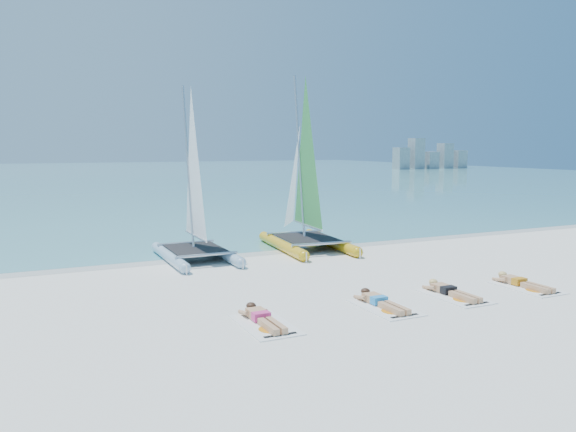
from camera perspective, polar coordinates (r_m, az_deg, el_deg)
name	(u,v)px	position (r m, az deg, el deg)	size (l,w,h in m)	color
ground	(329,288)	(14.85, 4.16, -7.32)	(140.00, 140.00, 0.00)	white
sea	(87,175)	(75.95, -19.78, 3.90)	(140.00, 115.00, 0.01)	#6DB5B6
wet_sand_strip	(252,252)	(19.71, -3.68, -3.70)	(140.00, 1.40, 0.01)	silver
distant_skyline	(429,157)	(96.18, 14.17, 5.84)	(14.00, 2.00, 5.00)	#A1A9B1
catamaran_blue	(194,206)	(18.54, -9.55, 1.03)	(2.09, 4.34, 5.91)	#ADD5E4
catamaran_yellow	(302,191)	(20.56, 1.44, 2.52)	(2.68, 5.20, 6.51)	yellow
towel_a	(265,325)	(11.88, -2.31, -10.97)	(1.00, 1.85, 0.02)	white
sunbather_a	(262,317)	(12.01, -2.67, -10.21)	(0.37, 1.73, 0.26)	tan
towel_b	(385,307)	(13.25, 9.79, -9.14)	(1.00, 1.85, 0.02)	white
sunbather_b	(380,301)	(13.37, 9.32, -8.50)	(0.37, 1.73, 0.26)	tan
towel_c	(455,296)	(14.57, 16.57, -7.84)	(1.00, 1.85, 0.02)	white
sunbather_c	(449,290)	(14.68, 16.08, -7.27)	(0.37, 1.73, 0.26)	tan
towel_d	(526,287)	(16.10, 23.02, -6.70)	(1.00, 1.85, 0.02)	white
sunbather_d	(520,282)	(16.20, 22.54, -6.20)	(0.37, 1.73, 0.26)	tan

